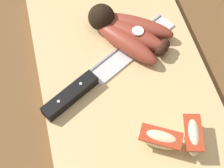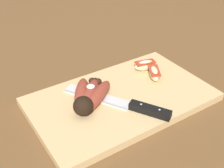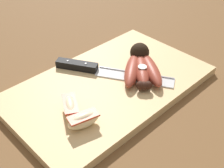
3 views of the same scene
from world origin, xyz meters
The scene contains 6 objects.
ground_plane centered at (0.00, 0.00, 0.00)m, with size 6.00×6.00×0.00m, color brown.
cutting_board centered at (-0.02, 0.01, 0.01)m, with size 0.45×0.27×0.02m, color tan.
banana_bunch centered at (0.06, -0.01, 0.04)m, with size 0.14×0.15×0.05m.
chefs_knife centered at (-0.01, 0.06, 0.03)m, with size 0.17×0.26×0.02m.
apple_wedge_near centered at (-0.15, -0.06, 0.04)m, with size 0.07×0.04×0.03m.
apple_wedge_middle centered at (-0.14, -0.01, 0.04)m, with size 0.05×0.07×0.03m.
Camera 1 is at (-0.32, 0.11, 0.52)m, focal length 57.84 mm.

